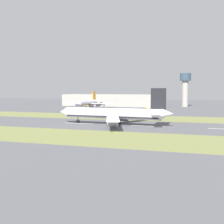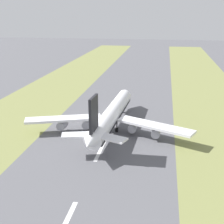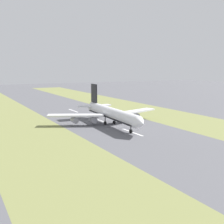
{
  "view_description": "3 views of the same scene",
  "coord_description": "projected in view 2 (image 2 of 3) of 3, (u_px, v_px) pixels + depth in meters",
  "views": [
    {
      "loc": [
        -162.65,
        -59.14,
        19.87
      ],
      "look_at": [
        0.53,
        -4.8,
        7.0
      ],
      "focal_mm": 50.0,
      "sensor_mm": 36.0,
      "label": 1
    },
    {
      "loc": [
        19.8,
        -119.48,
        45.02
      ],
      "look_at": [
        0.53,
        -4.8,
        7.0
      ],
      "focal_mm": 50.0,
      "sensor_mm": 36.0,
      "label": 2
    },
    {
      "loc": [
        73.6,
        137.86,
        30.77
      ],
      "look_at": [
        0.53,
        -4.8,
        7.0
      ],
      "focal_mm": 50.0,
      "sensor_mm": 36.0,
      "label": 3
    }
  ],
  "objects": [
    {
      "name": "ground_plane",
      "position": [
        113.0,
        124.0,
        129.1
      ],
      "size": [
        800.0,
        800.0,
        0.0
      ],
      "primitive_type": "plane",
      "color": "#56565B"
    },
    {
      "name": "grass_median_west",
      "position": [
        11.0,
        118.0,
        136.19
      ],
      "size": [
        40.0,
        600.0,
        0.01
      ],
      "primitive_type": "cube",
      "color": "olive",
      "rests_on": "ground"
    },
    {
      "name": "centreline_dash_mid",
      "position": [
        101.0,
        149.0,
        105.85
      ],
      "size": [
        1.2,
        18.0,
        0.01
      ],
      "primitive_type": "cube",
      "color": "silver",
      "rests_on": "ground"
    },
    {
      "name": "centreline_dash_far",
      "position": [
        118.0,
        113.0,
        143.34
      ],
      "size": [
        1.2,
        18.0,
        0.01
      ],
      "primitive_type": "cube",
      "color": "silver",
      "rests_on": "ground"
    },
    {
      "name": "airplane_main_jet",
      "position": [
        111.0,
        116.0,
        120.88
      ],
      "size": [
        64.05,
        67.2,
        20.2
      ],
      "color": "white",
      "rests_on": "ground"
    }
  ]
}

